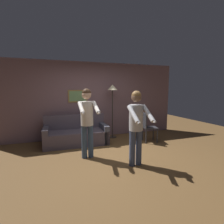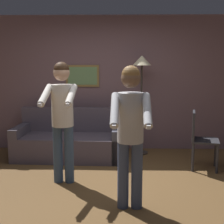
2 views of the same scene
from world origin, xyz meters
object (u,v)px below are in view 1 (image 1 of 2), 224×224
Objects in this scene: torchiere_lamp at (112,93)px; person_standing_right at (136,121)px; couch at (76,135)px; person_standing_left at (87,117)px; dining_chair_distant at (147,126)px.

person_standing_right is (-0.28, -2.30, -0.54)m from torchiere_lamp.
person_standing_left is at bearing -85.00° from couch.
torchiere_lamp is 1.97× the size of dining_chair_distant.
person_standing_right is at bearing -97.00° from torchiere_lamp.
couch is 2.08× the size of dining_chair_distant.
torchiere_lamp reaches higher than dining_chair_distant.
couch is 1.05× the size of torchiere_lamp.
couch is 1.44m from person_standing_left.
person_standing_left is at bearing 139.38° from person_standing_right.
dining_chair_distant is (0.88, -0.85, -1.01)m from torchiere_lamp.
person_standing_right reaches higher than dining_chair_distant.
dining_chair_distant is at bearing 17.69° from person_standing_left.
person_standing_right reaches higher than couch.
torchiere_lamp is at bearing 135.94° from dining_chair_distant.
person_standing_right is at bearing -63.00° from couch.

